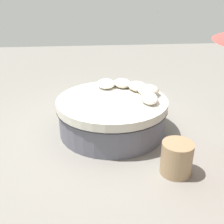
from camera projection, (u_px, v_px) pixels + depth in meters
ground_plane at (112, 131)px, 5.14m from camera, size 16.00×16.00×0.00m
round_bed at (112, 115)px, 5.00m from camera, size 2.00×2.00×0.65m
throw_pillow_0 at (149, 98)px, 4.70m from camera, size 0.47×0.30×0.15m
throw_pillow_1 at (148, 90)px, 5.00m from camera, size 0.41×0.39×0.19m
throw_pillow_2 at (137, 86)px, 5.27m from camera, size 0.47×0.36×0.14m
throw_pillow_3 at (122, 83)px, 5.43m from camera, size 0.44×0.34×0.15m
throw_pillow_4 at (106, 84)px, 5.38m from camera, size 0.43×0.35×0.16m
side_table at (177, 158)px, 3.89m from camera, size 0.45×0.45×0.50m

